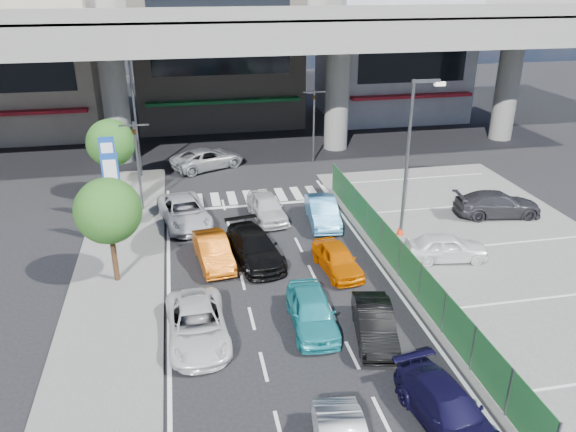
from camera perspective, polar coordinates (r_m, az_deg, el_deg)
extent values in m
plane|color=black|center=(22.74, 0.35, -9.93)|extent=(120.00, 120.00, 0.00)
cube|color=#585856|center=(28.29, 21.93, -4.57)|extent=(12.00, 28.00, 0.06)
cube|color=#585856|center=(25.99, -16.91, -6.29)|extent=(4.00, 30.00, 0.12)
cylinder|color=slate|center=(41.67, -17.06, 10.69)|extent=(1.80, 1.80, 8.00)
cylinder|color=slate|center=(43.13, 4.99, 12.01)|extent=(1.80, 1.80, 8.00)
cylinder|color=slate|center=(48.86, 21.34, 11.89)|extent=(1.80, 1.80, 8.00)
cube|color=slate|center=(40.92, -6.17, 18.43)|extent=(64.00, 14.00, 2.00)
cube|color=slate|center=(34.07, -5.08, 19.67)|extent=(64.00, 0.40, 0.90)
cube|color=slate|center=(47.59, -7.10, 20.66)|extent=(64.00, 0.40, 0.90)
cube|color=gray|center=(52.37, -25.52, 14.72)|extent=(12.00, 10.00, 13.00)
cube|color=maroon|center=(48.07, -26.05, 9.48)|extent=(10.80, 1.60, 0.25)
cube|color=black|center=(47.46, -26.98, 14.57)|extent=(9.60, 0.10, 5.85)
cube|color=gray|center=(51.97, -7.34, 17.77)|extent=(14.00, 10.00, 15.00)
cube|color=#13602A|center=(47.64, -6.55, 11.57)|extent=(12.60, 1.60, 0.25)
cube|color=black|center=(46.92, -6.88, 18.12)|extent=(11.20, 0.10, 6.75)
cube|color=gray|center=(54.73, 10.49, 16.29)|extent=(12.00, 10.00, 12.00)
cube|color=maroon|center=(50.57, 12.32, 11.89)|extent=(10.80, 1.60, 0.25)
cube|color=black|center=(50.05, 12.67, 16.16)|extent=(9.60, 0.10, 5.40)
cylinder|color=#595B60|center=(32.24, -14.96, 4.76)|extent=(0.14, 0.14, 5.20)
cube|color=#595B60|center=(31.58, -15.42, 8.88)|extent=(1.60, 0.08, 0.08)
imported|color=black|center=(31.65, -15.36, 8.35)|extent=(0.26, 1.24, 0.50)
cylinder|color=#595B60|center=(39.98, 2.63, 9.10)|extent=(0.14, 0.14, 5.20)
cube|color=#595B60|center=(39.45, 2.69, 12.48)|extent=(1.60, 0.08, 0.08)
imported|color=black|center=(39.51, 2.68, 12.05)|extent=(0.26, 1.24, 0.50)
cylinder|color=#595B60|center=(28.19, 11.98, 5.38)|extent=(0.16, 0.16, 8.00)
cube|color=#595B60|center=(27.51, 13.85, 13.16)|extent=(1.40, 0.15, 0.15)
cube|color=silver|center=(27.83, 15.17, 12.83)|extent=(0.50, 0.22, 0.18)
cylinder|color=#595B60|center=(37.66, -15.25, 9.60)|extent=(0.16, 0.16, 8.00)
cube|color=#595B60|center=(36.93, -14.94, 15.56)|extent=(1.40, 0.15, 0.15)
cube|color=silver|center=(36.92, -13.80, 15.43)|extent=(0.50, 0.22, 0.18)
cylinder|color=#595B60|center=(29.13, -16.95, -0.68)|extent=(0.10, 0.10, 2.20)
cube|color=#153D93|center=(28.37, -17.45, 3.19)|extent=(0.80, 0.12, 3.00)
cube|color=white|center=(28.30, -17.46, 3.15)|extent=(0.60, 0.02, 2.40)
cylinder|color=#595B60|center=(31.93, -17.26, 1.43)|extent=(0.10, 0.10, 2.20)
cube|color=#153D93|center=(31.24, -17.72, 5.00)|extent=(0.80, 0.12, 3.00)
cube|color=white|center=(31.18, -17.73, 4.96)|extent=(0.60, 0.02, 2.40)
cylinder|color=#382314|center=(25.46, -17.21, -4.06)|extent=(0.24, 0.24, 2.40)
sphere|color=#1D4A15|center=(24.56, -17.81, 0.50)|extent=(2.80, 2.80, 2.80)
cylinder|color=#382314|center=(35.19, -17.15, 3.65)|extent=(0.24, 0.24, 2.40)
sphere|color=#1D4A15|center=(34.54, -17.58, 7.08)|extent=(2.80, 2.80, 2.80)
imported|color=black|center=(18.23, 15.95, -18.39)|extent=(2.34, 4.49, 1.24)
imported|color=silver|center=(21.24, -9.21, -10.85)|extent=(2.31, 4.74, 1.30)
imported|color=teal|center=(21.67, 2.45, -9.63)|extent=(1.82, 4.12, 1.38)
imported|color=black|center=(21.29, 8.78, -10.78)|extent=(2.06, 4.02, 1.26)
imported|color=#BE530C|center=(26.32, -7.61, -3.54)|extent=(1.84, 4.11, 1.31)
imported|color=black|center=(26.40, -3.43, -3.18)|extent=(2.70, 5.01, 1.38)
imported|color=#DE6500|center=(25.55, 5.03, -4.36)|extent=(1.86, 3.79, 1.25)
imported|color=silver|center=(30.71, -10.49, 0.42)|extent=(3.12, 5.29, 1.38)
imported|color=silver|center=(30.83, -2.18, 0.91)|extent=(2.01, 4.19, 1.38)
imported|color=#4690C4|center=(30.29, 3.52, 0.46)|extent=(1.84, 4.31, 1.38)
imported|color=#94989B|center=(39.42, -8.15, 5.82)|extent=(5.62, 4.25, 1.42)
imported|color=white|center=(27.34, 15.78, -3.04)|extent=(4.05, 2.10, 1.31)
imported|color=#2B2A2F|center=(33.16, 20.52, 1.14)|extent=(4.95, 2.54, 1.38)
cone|color=red|center=(29.49, 11.35, -1.21)|extent=(0.48, 0.48, 0.74)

